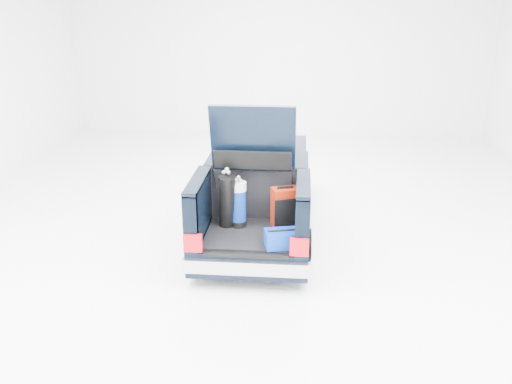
# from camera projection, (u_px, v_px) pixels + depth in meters

# --- Properties ---
(ground) EXTENTS (14.00, 14.00, 0.00)m
(ground) POSITION_uv_depth(u_px,v_px,m) (258.00, 229.00, 9.74)
(ground) COLOR white
(ground) RESTS_ON ground
(car) EXTENTS (1.87, 4.65, 2.47)m
(car) POSITION_uv_depth(u_px,v_px,m) (259.00, 192.00, 9.60)
(car) COLOR black
(car) RESTS_ON ground
(red_suitcase) EXTENTS (0.45, 0.38, 0.64)m
(red_suitcase) POSITION_uv_depth(u_px,v_px,m) (285.00, 207.00, 8.29)
(red_suitcase) COLOR #731303
(red_suitcase) RESTS_ON car
(black_golf_bag) EXTENTS (0.34, 0.42, 0.94)m
(black_golf_bag) POSITION_uv_depth(u_px,v_px,m) (227.00, 201.00, 8.21)
(black_golf_bag) COLOR black
(black_golf_bag) RESTS_ON car
(blue_golf_bag) EXTENTS (0.32, 0.32, 0.81)m
(blue_golf_bag) POSITION_uv_depth(u_px,v_px,m) (239.00, 204.00, 8.25)
(blue_golf_bag) COLOR black
(blue_golf_bag) RESTS_ON car
(blue_duffel) EXTENTS (0.55, 0.42, 0.26)m
(blue_duffel) POSITION_uv_depth(u_px,v_px,m) (283.00, 239.00, 7.67)
(blue_duffel) COLOR navy
(blue_duffel) RESTS_ON car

